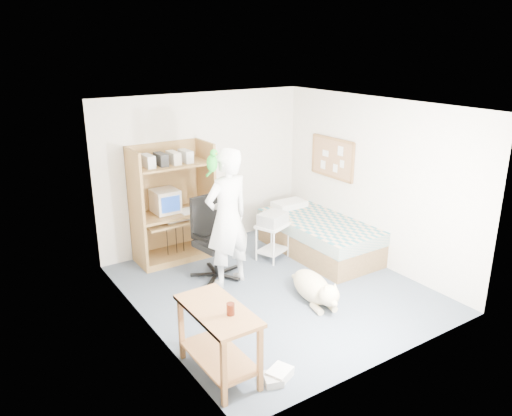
# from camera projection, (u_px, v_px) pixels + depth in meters

# --- Properties ---
(floor) EXTENTS (4.00, 4.00, 0.00)m
(floor) POSITION_uv_depth(u_px,v_px,m) (274.00, 288.00, 6.90)
(floor) COLOR #475260
(floor) RESTS_ON ground
(wall_back) EXTENTS (3.60, 0.02, 2.50)m
(wall_back) POSITION_uv_depth(u_px,v_px,m) (204.00, 171.00, 8.08)
(wall_back) COLOR white
(wall_back) RESTS_ON floor
(wall_right) EXTENTS (0.02, 4.00, 2.50)m
(wall_right) POSITION_uv_depth(u_px,v_px,m) (374.00, 182.00, 7.44)
(wall_right) COLOR white
(wall_right) RESTS_ON floor
(wall_left) EXTENTS (0.02, 4.00, 2.50)m
(wall_left) POSITION_uv_depth(u_px,v_px,m) (144.00, 230.00, 5.56)
(wall_left) COLOR white
(wall_left) RESTS_ON floor
(ceiling) EXTENTS (3.60, 4.00, 0.02)m
(ceiling) POSITION_uv_depth(u_px,v_px,m) (277.00, 105.00, 6.10)
(ceiling) COLOR white
(ceiling) RESTS_ON wall_back
(computer_hutch) EXTENTS (1.20, 0.63, 1.80)m
(computer_hutch) POSITION_uv_depth(u_px,v_px,m) (172.00, 208.00, 7.64)
(computer_hutch) COLOR brown
(computer_hutch) RESTS_ON floor
(bed) EXTENTS (1.02, 2.02, 0.66)m
(bed) POSITION_uv_depth(u_px,v_px,m) (318.00, 236.00, 7.97)
(bed) COLOR brown
(bed) RESTS_ON floor
(side_desk) EXTENTS (0.50, 1.00, 0.75)m
(side_desk) POSITION_uv_depth(u_px,v_px,m) (218.00, 331.00, 4.98)
(side_desk) COLOR brown
(side_desk) RESTS_ON floor
(corkboard) EXTENTS (0.04, 0.94, 0.66)m
(corkboard) POSITION_uv_depth(u_px,v_px,m) (332.00, 158.00, 8.07)
(corkboard) COLOR #9E6E46
(corkboard) RESTS_ON wall_right
(office_chair) EXTENTS (0.66, 0.66, 1.17)m
(office_chair) POSITION_uv_depth(u_px,v_px,m) (214.00, 249.00, 7.15)
(office_chair) COLOR black
(office_chair) RESTS_ON floor
(person) EXTENTS (0.77, 0.56, 1.94)m
(person) POSITION_uv_depth(u_px,v_px,m) (227.00, 218.00, 6.76)
(person) COLOR white
(person) RESTS_ON floor
(parrot) EXTENTS (0.14, 0.25, 0.39)m
(parrot) POSITION_uv_depth(u_px,v_px,m) (212.00, 162.00, 6.41)
(parrot) COLOR #1C8D14
(parrot) RESTS_ON person
(dog) EXTENTS (0.53, 1.16, 0.44)m
(dog) POSITION_uv_depth(u_px,v_px,m) (314.00, 288.00, 6.51)
(dog) COLOR #CCB789
(dog) RESTS_ON floor
(printer_cart) EXTENTS (0.58, 0.53, 0.57)m
(printer_cart) POSITION_uv_depth(u_px,v_px,m) (273.00, 236.00, 7.72)
(printer_cart) COLOR white
(printer_cart) RESTS_ON floor
(printer) EXTENTS (0.51, 0.45, 0.18)m
(printer) POSITION_uv_depth(u_px,v_px,m) (273.00, 219.00, 7.63)
(printer) COLOR #A4A5A0
(printer) RESTS_ON printer_cart
(crt_monitor) EXTENTS (0.38, 0.40, 0.35)m
(crt_monitor) POSITION_uv_depth(u_px,v_px,m) (165.00, 201.00, 7.56)
(crt_monitor) COLOR beige
(crt_monitor) RESTS_ON computer_hutch
(keyboard) EXTENTS (0.46, 0.19, 0.03)m
(keyboard) POSITION_uv_depth(u_px,v_px,m) (180.00, 219.00, 7.59)
(keyboard) COLOR beige
(keyboard) RESTS_ON computer_hutch
(pencil_cup) EXTENTS (0.08, 0.08, 0.12)m
(pencil_cup) POSITION_uv_depth(u_px,v_px,m) (194.00, 205.00, 7.75)
(pencil_cup) COLOR gold
(pencil_cup) RESTS_ON computer_hutch
(drink_glass) EXTENTS (0.08, 0.08, 0.12)m
(drink_glass) POSITION_uv_depth(u_px,v_px,m) (231.00, 309.00, 4.78)
(drink_glass) COLOR #40150A
(drink_glass) RESTS_ON side_desk
(floor_box_a) EXTENTS (0.31, 0.28, 0.10)m
(floor_box_a) POSITION_uv_depth(u_px,v_px,m) (280.00, 374.00, 5.05)
(floor_box_a) COLOR white
(floor_box_a) RESTS_ON floor
(floor_box_b) EXTENTS (0.24, 0.27, 0.08)m
(floor_box_b) POSITION_uv_depth(u_px,v_px,m) (273.00, 379.00, 4.98)
(floor_box_b) COLOR #A8A9A4
(floor_box_b) RESTS_ON floor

